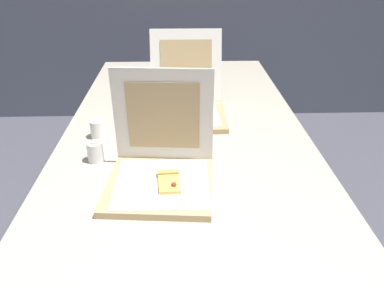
% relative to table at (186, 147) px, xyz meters
% --- Properties ---
extents(table, '(1.00, 2.30, 0.72)m').
position_rel_table_xyz_m(table, '(0.00, 0.00, 0.00)').
color(table, '#BCB29E').
rests_on(table, ground).
extents(pizza_box_front, '(0.36, 0.36, 0.35)m').
position_rel_table_xyz_m(pizza_box_front, '(-0.09, -0.33, 0.09)').
color(pizza_box_front, tan).
rests_on(pizza_box_front, table).
extents(pizza_box_middle, '(0.33, 0.42, 0.35)m').
position_rel_table_xyz_m(pizza_box_middle, '(0.01, 0.24, 0.09)').
color(pizza_box_middle, tan).
rests_on(pizza_box_middle, table).
extents(cup_white_near_center, '(0.06, 0.06, 0.07)m').
position_rel_table_xyz_m(cup_white_near_center, '(-0.32, -0.18, 0.08)').
color(cup_white_near_center, white).
rests_on(cup_white_near_center, table).
extents(cup_white_mid, '(0.06, 0.06, 0.07)m').
position_rel_table_xyz_m(cup_white_mid, '(-0.35, 0.02, 0.08)').
color(cup_white_mid, white).
rests_on(cup_white_mid, table).
extents(cup_white_far, '(0.06, 0.06, 0.07)m').
position_rel_table_xyz_m(cup_white_far, '(-0.23, 0.36, 0.08)').
color(cup_white_far, white).
rests_on(cup_white_far, table).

